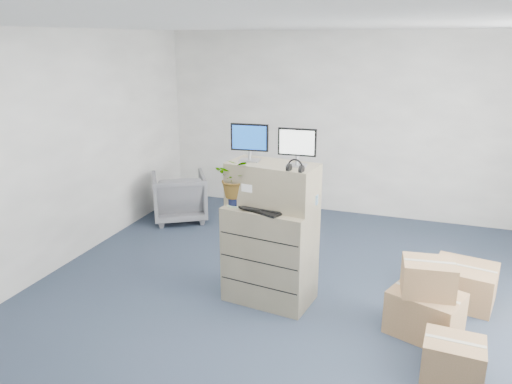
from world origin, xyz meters
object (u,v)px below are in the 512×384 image
potted_plant (236,183)px  office_chair (179,194)px  monitor_right (297,145)px  filing_cabinet_lower (270,254)px  water_bottle (285,196)px  monitor_left (250,140)px  keyboard (262,210)px

potted_plant → office_chair: potted_plant is taller
monitor_right → potted_plant: size_ratio=0.86×
filing_cabinet_lower → monitor_right: 1.20m
monitor_right → water_bottle: size_ratio=1.65×
monitor_left → office_chair: (-1.80, 1.80, -1.30)m
office_chair → water_bottle: bearing=109.0°
filing_cabinet_lower → water_bottle: water_bottle is taller
monitor_right → filing_cabinet_lower: bearing=-176.7°
office_chair → filing_cabinet_lower: bearing=106.2°
monitor_right → keyboard: 0.73m
filing_cabinet_lower → monitor_left: bearing=172.5°
monitor_left → water_bottle: bearing=-6.4°
monitor_right → potted_plant: 0.75m
monitor_right → monitor_left: bearing=172.9°
potted_plant → office_chair: bearing=131.4°
keyboard → water_bottle: water_bottle is taller
filing_cabinet_lower → potted_plant: 0.84m
keyboard → potted_plant: (-0.31, 0.08, 0.22)m
office_chair → keyboard: bearing=103.6°
keyboard → monitor_left: bearing=157.1°
monitor_left → potted_plant: (-0.11, -0.13, -0.43)m
monitor_right → keyboard: bearing=-154.0°
water_bottle → office_chair: bearing=140.4°
monitor_left → monitor_right: 0.51m
water_bottle → filing_cabinet_lower: bearing=-155.2°
water_bottle → monitor_right: bearing=-16.3°
monitor_left → water_bottle: monitor_left is taller
monitor_right → office_chair: monitor_right is taller
keyboard → water_bottle: 0.29m
potted_plant → water_bottle: bearing=13.8°
office_chair → potted_plant: bearing=99.9°
filing_cabinet_lower → water_bottle: bearing=32.6°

